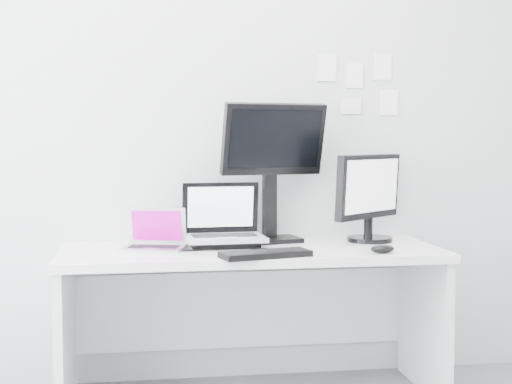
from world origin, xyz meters
TOP-DOWN VIEW (x-y plane):
  - back_wall at (0.00, 1.60)m, footprint 3.60×0.00m
  - desk at (0.00, 1.25)m, footprint 1.80×0.70m
  - macbook at (-0.46, 1.24)m, footprint 0.32×0.27m
  - speaker at (-0.32, 1.52)m, footprint 0.10×0.10m
  - dell_laptop at (-0.12, 1.32)m, footprint 0.39×0.31m
  - rear_monitor at (0.13, 1.45)m, footprint 0.55×0.30m
  - samsung_monitor at (0.63, 1.39)m, footprint 0.53×0.49m
  - keyboard at (0.02, 0.98)m, footprint 0.42×0.24m
  - mouse at (0.57, 1.01)m, footprint 0.13×0.10m
  - wall_note_0 at (0.45, 1.59)m, footprint 0.10×0.00m
  - wall_note_1 at (0.60, 1.59)m, footprint 0.09×0.00m
  - wall_note_2 at (0.75, 1.59)m, footprint 0.10×0.00m
  - wall_note_3 at (0.58, 1.59)m, footprint 0.11×0.00m
  - wall_note_4 at (0.79, 1.59)m, footprint 0.10×0.00m

SIDE VIEW (x-z plane):
  - desk at x=0.00m, z-range 0.00..0.73m
  - keyboard at x=0.02m, z-range 0.73..0.76m
  - mouse at x=0.57m, z-range 0.73..0.77m
  - speaker at x=-0.32m, z-range 0.73..0.89m
  - macbook at x=-0.46m, z-range 0.73..0.94m
  - dell_laptop at x=-0.12m, z-range 0.73..1.05m
  - samsung_monitor at x=0.63m, z-range 0.73..1.19m
  - rear_monitor at x=0.13m, z-range 0.73..1.45m
  - back_wall at x=0.00m, z-range -0.45..3.15m
  - wall_note_3 at x=0.58m, z-range 1.38..1.46m
  - wall_note_4 at x=0.79m, z-range 1.37..1.51m
  - wall_note_1 at x=0.60m, z-range 1.52..1.65m
  - wall_note_0 at x=0.45m, z-range 1.55..1.69m
  - wall_note_2 at x=0.75m, z-range 1.56..1.70m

